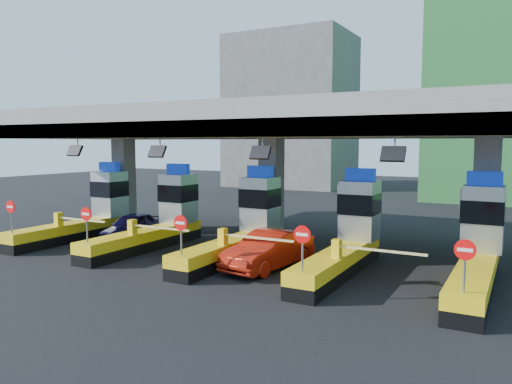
% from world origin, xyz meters
% --- Properties ---
extents(ground, '(120.00, 120.00, 0.00)m').
position_xyz_m(ground, '(0.00, 0.00, 0.00)').
color(ground, black).
rests_on(ground, ground).
extents(toll_canopy, '(28.00, 12.09, 7.00)m').
position_xyz_m(toll_canopy, '(0.00, 2.87, 6.13)').
color(toll_canopy, slate).
rests_on(toll_canopy, ground).
extents(toll_lane_far_left, '(4.43, 8.00, 4.16)m').
position_xyz_m(toll_lane_far_left, '(-10.00, 0.28, 1.40)').
color(toll_lane_far_left, black).
rests_on(toll_lane_far_left, ground).
extents(toll_lane_left, '(4.43, 8.00, 4.16)m').
position_xyz_m(toll_lane_left, '(-5.00, 0.28, 1.40)').
color(toll_lane_left, black).
rests_on(toll_lane_left, ground).
extents(toll_lane_center, '(4.43, 8.00, 4.16)m').
position_xyz_m(toll_lane_center, '(0.00, 0.28, 1.40)').
color(toll_lane_center, black).
rests_on(toll_lane_center, ground).
extents(toll_lane_right, '(4.43, 8.00, 4.16)m').
position_xyz_m(toll_lane_right, '(5.00, 0.28, 1.40)').
color(toll_lane_right, black).
rests_on(toll_lane_right, ground).
extents(toll_lane_far_right, '(4.43, 8.00, 4.16)m').
position_xyz_m(toll_lane_far_right, '(10.00, 0.28, 1.40)').
color(toll_lane_far_right, black).
rests_on(toll_lane_far_right, ground).
extents(bg_building_concrete, '(14.00, 10.00, 18.00)m').
position_xyz_m(bg_building_concrete, '(-14.00, 36.00, 9.00)').
color(bg_building_concrete, '#4C4C49').
rests_on(bg_building_concrete, ground).
extents(van, '(2.66, 4.67, 1.50)m').
position_xyz_m(van, '(-7.14, 0.46, 0.75)').
color(van, black).
rests_on(van, ground).
extents(red_car, '(2.35, 5.01, 1.59)m').
position_xyz_m(red_car, '(2.07, -1.32, 0.79)').
color(red_car, '#A01A0C').
rests_on(red_car, ground).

